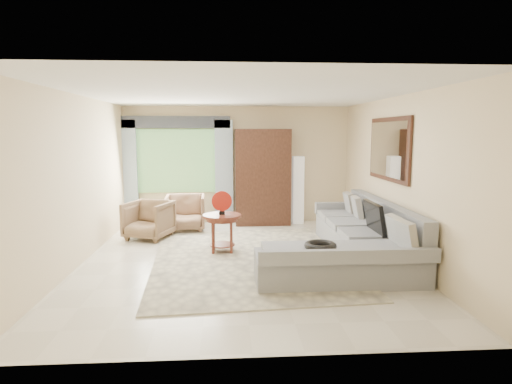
{
  "coord_description": "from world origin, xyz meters",
  "views": [
    {
      "loc": [
        -0.21,
        -6.63,
        2.02
      ],
      "look_at": [
        0.25,
        0.35,
        1.05
      ],
      "focal_mm": 30.0,
      "sensor_mm": 36.0,
      "label": 1
    }
  ],
  "objects": [
    {
      "name": "curtain_right",
      "position": [
        -0.3,
        2.88,
        1.15
      ],
      "size": [
        0.4,
        0.08,
        2.3
      ],
      "primitive_type": "cube",
      "color": "#9EB7CC",
      "rests_on": "ground"
    },
    {
      "name": "coffee_table",
      "position": [
        -0.32,
        0.48,
        0.34
      ],
      "size": [
        0.65,
        0.65,
        0.65
      ],
      "rotation": [
        0.0,
        0.0,
        -0.11
      ],
      "color": "#4C1C14",
      "rests_on": "ground"
    },
    {
      "name": "window",
      "position": [
        -1.35,
        2.97,
        1.4
      ],
      "size": [
        1.8,
        0.04,
        1.4
      ],
      "primitive_type": "cube",
      "color": "#669E59",
      "rests_on": "wall_back"
    },
    {
      "name": "potted_plant",
      "position": [
        -2.02,
        2.77,
        0.26
      ],
      "size": [
        0.49,
        0.43,
        0.53
      ],
      "primitive_type": "imported",
      "rotation": [
        0.0,
        0.0,
        0.03
      ],
      "color": "#999999",
      "rests_on": "ground"
    },
    {
      "name": "armchair_right",
      "position": [
        -1.11,
        2.2,
        0.37
      ],
      "size": [
        0.83,
        0.86,
        0.74
      ],
      "primitive_type": "imported",
      "rotation": [
        0.0,
        0.0,
        0.05
      ],
      "color": "brown",
      "rests_on": "ground"
    },
    {
      "name": "armoire",
      "position": [
        0.55,
        2.72,
        1.05
      ],
      "size": [
        1.2,
        0.55,
        2.1
      ],
      "primitive_type": "cube",
      "color": "black",
      "rests_on": "ground"
    },
    {
      "name": "red_disc",
      "position": [
        -0.32,
        0.48,
        0.88
      ],
      "size": [
        0.34,
        0.03,
        0.34
      ],
      "primitive_type": "cylinder",
      "rotation": [
        1.57,
        0.0,
        0.01
      ],
      "color": "#A81C10",
      "rests_on": "coffee_table"
    },
    {
      "name": "wall_mirror",
      "position": [
        2.46,
        0.35,
        1.75
      ],
      "size": [
        0.05,
        1.7,
        1.05
      ],
      "color": "black",
      "rests_on": "wall_right"
    },
    {
      "name": "tv_screen",
      "position": [
        2.05,
        -0.26,
        0.72
      ],
      "size": [
        0.14,
        0.74,
        0.48
      ],
      "primitive_type": "cube",
      "rotation": [
        0.0,
        -0.17,
        0.0
      ],
      "color": "black",
      "rests_on": "sectional_sofa"
    },
    {
      "name": "valance",
      "position": [
        -1.35,
        2.9,
        2.25
      ],
      "size": [
        2.4,
        0.12,
        0.26
      ],
      "primitive_type": "cube",
      "color": "#1E232D",
      "rests_on": "wall_back"
    },
    {
      "name": "armchair_left",
      "position": [
        -1.74,
        1.53,
        0.36
      ],
      "size": [
        1.0,
        1.01,
        0.73
      ],
      "primitive_type": "imported",
      "rotation": [
        0.0,
        0.0,
        -0.34
      ],
      "color": "brown",
      "rests_on": "ground"
    },
    {
      "name": "sectional_sofa",
      "position": [
        1.78,
        -0.18,
        0.28
      ],
      "size": [
        2.3,
        3.46,
        0.9
      ],
      "color": "gray",
      "rests_on": "ground"
    },
    {
      "name": "floor_lamp",
      "position": [
        1.35,
        2.78,
        0.75
      ],
      "size": [
        0.24,
        0.24,
        1.5
      ],
      "primitive_type": "cube",
      "color": "silver",
      "rests_on": "ground"
    },
    {
      "name": "garden_hose",
      "position": [
        1.0,
        -1.21,
        0.55
      ],
      "size": [
        0.43,
        0.43,
        0.09
      ],
      "primitive_type": "torus",
      "color": "black",
      "rests_on": "sectional_sofa"
    },
    {
      "name": "ground",
      "position": [
        0.0,
        0.0,
        0.0
      ],
      "size": [
        6.0,
        6.0,
        0.0
      ],
      "primitive_type": "plane",
      "color": "silver",
      "rests_on": "ground"
    },
    {
      "name": "curtain_left",
      "position": [
        -2.4,
        2.88,
        1.15
      ],
      "size": [
        0.4,
        0.08,
        2.3
      ],
      "primitive_type": "cube",
      "color": "#9EB7CC",
      "rests_on": "ground"
    },
    {
      "name": "area_rug",
      "position": [
        0.12,
        0.01,
        0.01
      ],
      "size": [
        3.27,
        4.2,
        0.02
      ],
      "primitive_type": "cube",
      "rotation": [
        0.0,
        0.0,
        0.07
      ],
      "color": "beige",
      "rests_on": "ground"
    }
  ]
}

